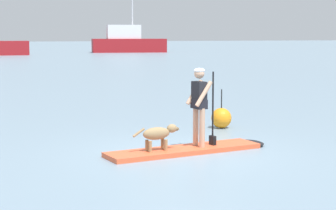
% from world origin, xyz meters
% --- Properties ---
extents(ground_plane, '(400.00, 400.00, 0.00)m').
position_xyz_m(ground_plane, '(0.00, 0.00, 0.00)').
color(ground_plane, gray).
extents(paddleboard, '(3.79, 1.30, 0.10)m').
position_xyz_m(paddleboard, '(0.23, 0.03, 0.05)').
color(paddleboard, '#E55933').
rests_on(paddleboard, ground_plane).
extents(person_paddler, '(0.64, 0.53, 1.68)m').
position_xyz_m(person_paddler, '(0.38, 0.06, 1.07)').
color(person_paddler, tan).
rests_on(person_paddler, paddleboard).
extents(dog, '(1.07, 0.31, 0.53)m').
position_xyz_m(dog, '(-0.60, -0.09, 0.45)').
color(dog, '#997A51').
rests_on(dog, paddleboard).
extents(moored_boat_starboard, '(10.55, 4.52, 9.99)m').
position_xyz_m(moored_boat_starboard, '(17.96, 67.32, 1.45)').
color(moored_boat_starboard, maroon).
rests_on(moored_boat_starboard, ground_plane).
extents(marker_buoy, '(0.54, 0.54, 1.04)m').
position_xyz_m(marker_buoy, '(2.12, 2.67, 0.27)').
color(marker_buoy, orange).
rests_on(marker_buoy, ground_plane).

